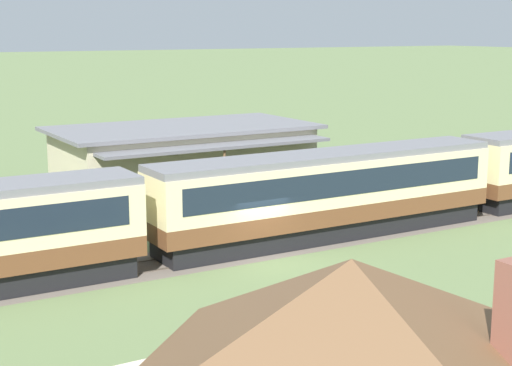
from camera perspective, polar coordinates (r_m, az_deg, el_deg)
ground_plane at (r=33.14m, az=0.54°, el=-5.52°), size 600.00×600.00×0.00m
passenger_train at (r=31.86m, az=-7.83°, el=-2.18°), size 72.52×2.88×3.99m
railway_track at (r=30.97m, az=-16.44°, el=-7.19°), size 122.80×3.60×0.04m
station_building at (r=43.58m, az=-5.28°, el=1.42°), size 14.23×8.77×4.27m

